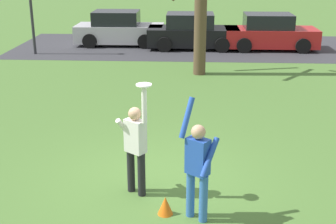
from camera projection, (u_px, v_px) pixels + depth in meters
ground_plane at (157, 181)px, 8.87m from camera, size 120.00×120.00×0.00m
person_catcher at (135, 143)px, 8.11m from camera, size 0.57×0.54×2.08m
person_defender at (198, 164)px, 7.30m from camera, size 0.65×0.64×2.05m
frisbee_disc at (144, 85)px, 7.61m from camera, size 0.27×0.27×0.02m
parked_car_silver at (119, 29)px, 21.77m from camera, size 4.11×2.06×1.59m
parked_car_black at (192, 32)px, 20.94m from camera, size 4.11×2.06×1.59m
parked_car_red at (270, 33)px, 20.76m from camera, size 4.11×2.06×1.59m
parking_strip at (193, 47)px, 21.53m from camera, size 16.50×6.40×0.01m
field_cone_orange at (165, 205)px, 7.69m from camera, size 0.26×0.26×0.32m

